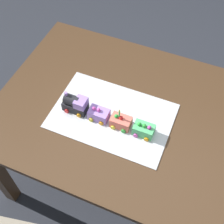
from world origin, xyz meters
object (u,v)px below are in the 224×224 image
dining_table (130,124)px  cake_car_flatbed_coral (121,122)px  cake_locomotive (75,104)px  cake_car_tanker_mint_green (144,130)px  birthday_candle (119,113)px  cake_car_caboose_lavender (99,114)px

dining_table → cake_car_flatbed_coral: (-0.02, -0.09, 0.14)m
cake_locomotive → cake_car_tanker_mint_green: cake_locomotive is taller
dining_table → cake_locomotive: cake_locomotive is taller
birthday_candle → cake_car_caboose_lavender: bearing=-180.0°
dining_table → cake_car_caboose_lavender: cake_car_caboose_lavender is taller
cake_locomotive → cake_car_caboose_lavender: bearing=-0.0°
dining_table → cake_car_tanker_mint_green: (0.10, -0.09, 0.14)m
cake_car_caboose_lavender → cake_car_tanker_mint_green: bearing=-0.0°
dining_table → cake_car_caboose_lavender: (-0.14, -0.09, 0.14)m
cake_car_caboose_lavender → cake_car_tanker_mint_green: size_ratio=1.00×
cake_car_flatbed_coral → cake_locomotive: bearing=180.0°
birthday_candle → cake_car_flatbed_coral: bearing=-0.0°
cake_car_tanker_mint_green → birthday_candle: 0.14m
cake_car_flatbed_coral → birthday_candle: 0.07m
cake_locomotive → cake_car_caboose_lavender: 0.13m
birthday_candle → cake_car_tanker_mint_green: bearing=-0.0°
cake_locomotive → cake_car_caboose_lavender: size_ratio=1.40×
dining_table → cake_car_caboose_lavender: 0.22m
dining_table → cake_car_flatbed_coral: cake_car_flatbed_coral is taller
cake_car_flatbed_coral → birthday_candle: bearing=180.0°
cake_car_caboose_lavender → cake_car_flatbed_coral: size_ratio=1.00×
cake_car_flatbed_coral → birthday_candle: size_ratio=1.87×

